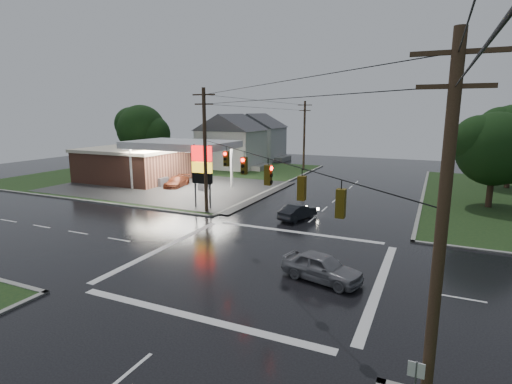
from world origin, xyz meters
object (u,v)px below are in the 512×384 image
at_px(pylon_sign, 202,166).
at_px(car_crossing, 322,267).
at_px(car_north, 298,212).
at_px(gas_station, 140,162).
at_px(utility_pole_n, 304,135).
at_px(tree_nw_behind, 142,129).
at_px(house_far, 257,136).
at_px(car_pump, 177,182).
at_px(utility_pole_se, 441,238).
at_px(house_near, 232,140).
at_px(utility_pole_nw, 205,149).
at_px(tree_ne_near, 497,149).

height_order(pylon_sign, car_crossing, pylon_sign).
bearing_deg(car_north, gas_station, -3.31).
distance_m(utility_pole_n, tree_nw_behind, 25.63).
bearing_deg(car_crossing, pylon_sign, 66.85).
bearing_deg(house_far, pylon_sign, -73.02).
relative_size(car_crossing, car_pump, 0.99).
xyz_separation_m(utility_pole_n, car_crossing, (13.56, -38.79, -4.71)).
distance_m(utility_pole_se, car_pump, 40.34).
bearing_deg(car_crossing, gas_station, 70.07).
bearing_deg(pylon_sign, utility_pole_n, 87.92).
distance_m(house_near, car_north, 32.47).
xyz_separation_m(car_north, car_crossing, (5.20, -11.33, 0.11)).
distance_m(utility_pole_se, car_north, 23.25).
relative_size(utility_pole_se, tree_nw_behind, 1.10).
bearing_deg(utility_pole_nw, utility_pole_se, -45.00).
xyz_separation_m(utility_pole_nw, tree_ne_near, (23.64, 12.49, -0.16)).
bearing_deg(tree_ne_near, utility_pole_se, -98.38).
distance_m(pylon_sign, car_north, 9.94).
bearing_deg(car_north, house_far, -43.79).
relative_size(utility_pole_nw, tree_ne_near, 1.22).
height_order(gas_station, utility_pole_nw, utility_pole_nw).
height_order(pylon_sign, car_north, pylon_sign).
height_order(house_far, car_pump, house_far).
relative_size(tree_nw_behind, car_pump, 2.21).
height_order(utility_pole_n, house_near, utility_pole_n).
bearing_deg(utility_pole_n, car_crossing, -70.73).
bearing_deg(gas_station, utility_pole_nw, -32.23).
bearing_deg(car_north, utility_pole_se, 135.12).
bearing_deg(utility_pole_se, gas_station, 140.30).
bearing_deg(gas_station, car_north, -20.46).
bearing_deg(utility_pole_n, tree_ne_near, -34.10).
distance_m(tree_ne_near, car_north, 19.72).
xyz_separation_m(car_north, car_pump, (-18.01, 7.89, 0.01)).
height_order(tree_nw_behind, car_crossing, tree_nw_behind).
xyz_separation_m(utility_pole_se, house_far, (-31.45, 57.50, -1.32)).
distance_m(gas_station, utility_pole_nw, 19.38).
xyz_separation_m(house_near, car_pump, (1.80, -17.56, -3.75)).
bearing_deg(utility_pole_n, utility_pole_nw, -90.00).
bearing_deg(tree_nw_behind, gas_station, -51.58).
relative_size(gas_station, car_north, 6.64).
relative_size(house_near, car_north, 2.80).
bearing_deg(tree_ne_near, tree_nw_behind, 170.53).
xyz_separation_m(house_near, car_north, (19.81, -25.46, -3.76)).
height_order(pylon_sign, utility_pole_nw, utility_pole_nw).
height_order(utility_pole_n, car_north, utility_pole_n).
bearing_deg(utility_pole_nw, car_north, 7.12).
xyz_separation_m(gas_station, utility_pole_se, (35.18, -29.20, 3.17)).
bearing_deg(gas_station, house_near, 73.83).
bearing_deg(house_far, car_north, -60.95).
distance_m(tree_nw_behind, car_pump, 19.49).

